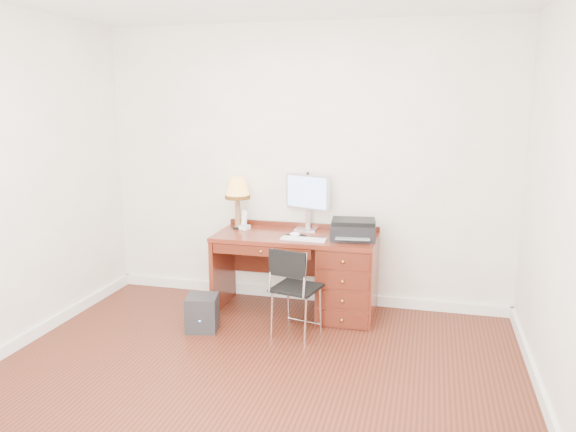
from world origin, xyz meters
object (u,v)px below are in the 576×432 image
(monitor, at_px, (307,195))
(phone, at_px, (245,224))
(printer, at_px, (353,229))
(chair, at_px, (295,283))
(leg_lamp, at_px, (238,191))
(equipment_box, at_px, (202,313))
(desk, at_px, (329,272))

(monitor, height_order, phone, monitor)
(monitor, xyz_separation_m, printer, (0.49, -0.26, -0.25))
(printer, bearing_deg, phone, 167.00)
(chair, bearing_deg, printer, 65.92)
(leg_lamp, distance_m, equipment_box, 1.22)
(desk, xyz_separation_m, leg_lamp, (-0.93, 0.12, 0.70))
(desk, relative_size, equipment_box, 4.87)
(monitor, distance_m, phone, 0.67)
(phone, bearing_deg, printer, 7.97)
(desk, bearing_deg, chair, -108.32)
(monitor, height_order, chair, monitor)
(monitor, distance_m, equipment_box, 1.48)
(monitor, xyz_separation_m, chair, (0.08, -0.81, -0.61))
(desk, distance_m, leg_lamp, 1.17)
(desk, bearing_deg, monitor, 138.87)
(chair, bearing_deg, leg_lamp, 149.15)
(printer, distance_m, equipment_box, 1.53)
(printer, xyz_separation_m, leg_lamp, (-1.15, 0.13, 0.28))
(printer, distance_m, phone, 1.08)
(monitor, relative_size, phone, 2.92)
(leg_lamp, relative_size, phone, 2.72)
(leg_lamp, height_order, phone, leg_lamp)
(desk, relative_size, printer, 3.46)
(chair, distance_m, equipment_box, 0.88)
(phone, distance_m, chair, 1.01)
(desk, bearing_deg, printer, -4.63)
(desk, distance_m, equipment_box, 1.22)
(leg_lamp, bearing_deg, monitor, 10.49)
(monitor, bearing_deg, chair, -64.80)
(phone, relative_size, equipment_box, 0.60)
(desk, xyz_separation_m, printer, (0.22, -0.02, 0.42))
(phone, bearing_deg, monitor, 27.27)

